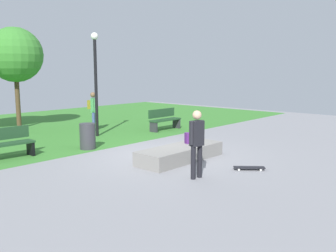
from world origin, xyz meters
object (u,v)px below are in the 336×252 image
tree_slender_maple (15,55)px  trash_bin (88,136)px  skateboard_by_ledge (249,168)px  park_bench_far_right (5,143)px  backpack_on_ledge (190,138)px  skater_performing_trick (197,139)px  pedestrian_with_backpack (93,108)px  concrete_ledge (181,153)px  park_bench_center_lawn (164,119)px  lamp_post (96,74)px

tree_slender_maple → trash_bin: 6.51m
skateboard_by_ledge → park_bench_far_right: park_bench_far_right is taller
trash_bin → tree_slender_maple: bearing=84.6°
backpack_on_ledge → skater_performing_trick: size_ratio=0.20×
tree_slender_maple → pedestrian_with_backpack: tree_slender_maple is taller
concrete_ledge → park_bench_center_lawn: size_ratio=1.77×
park_bench_far_right → concrete_ledge: bearing=-49.7°
park_bench_center_lawn → lamp_post: bearing=162.1°
backpack_on_ledge → trash_bin: bearing=-35.2°
concrete_ledge → skater_performing_trick: size_ratio=1.74×
concrete_ledge → trash_bin: 3.38m
skater_performing_trick → backpack_on_ledge: bearing=42.4°
park_bench_far_right → park_bench_center_lawn: 7.02m
skater_performing_trick → park_bench_center_lawn: (4.84, 5.46, -0.47)m
concrete_ledge → lamp_post: bearing=80.5°
backpack_on_ledge → pedestrian_with_backpack: size_ratio=0.19×
backpack_on_ledge → park_bench_center_lawn: 5.05m
skater_performing_trick → skateboard_by_ledge: 1.84m
concrete_ledge → skateboard_by_ledge: (0.38, -2.01, -0.14)m
park_bench_center_lawn → trash_bin: park_bench_center_lawn is taller
park_bench_center_lawn → tree_slender_maple: 7.04m
backpack_on_ledge → trash_bin: 3.47m
park_bench_center_lawn → tree_slender_maple: bearing=128.4°
pedestrian_with_backpack → skater_performing_trick: bearing=-109.0°
backpack_on_ledge → skater_performing_trick: 2.30m
skater_performing_trick → park_bench_center_lawn: bearing=48.5°
park_bench_far_right → pedestrian_with_backpack: 5.28m
concrete_ledge → backpack_on_ledge: backpack_on_ledge is taller
skateboard_by_ledge → lamp_post: size_ratio=0.19×
skateboard_by_ledge → trash_bin: bearing=103.2°
concrete_ledge → skater_performing_trick: 1.96m
skateboard_by_ledge → tree_slender_maple: 11.59m
backpack_on_ledge → trash_bin: trash_bin is taller
park_bench_far_right → trash_bin: bearing=-14.4°
skater_performing_trick → trash_bin: size_ratio=1.93×
park_bench_far_right → lamp_post: bearing=14.6°
park_bench_center_lawn → park_bench_far_right: bearing=-178.9°
park_bench_far_right → trash_bin: 2.53m
concrete_ledge → skateboard_by_ledge: bearing=-79.3°
skater_performing_trick → trash_bin: skater_performing_trick is taller
skater_performing_trick → pedestrian_with_backpack: bearing=71.0°
backpack_on_ledge → tree_slender_maple: tree_slender_maple is taller
park_bench_center_lawn → trash_bin: bearing=-170.5°
park_bench_far_right → lamp_post: size_ratio=0.40×
backpack_on_ledge → trash_bin: (-1.41, 3.17, -0.14)m
backpack_on_ledge → park_bench_center_lawn: (3.17, 3.94, -0.08)m
skateboard_by_ledge → park_bench_far_right: 6.97m
park_bench_center_lawn → trash_bin: (-4.57, -0.77, -0.06)m
skateboard_by_ledge → pedestrian_with_backpack: bearing=82.3°
concrete_ledge → pedestrian_with_backpack: size_ratio=1.71×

